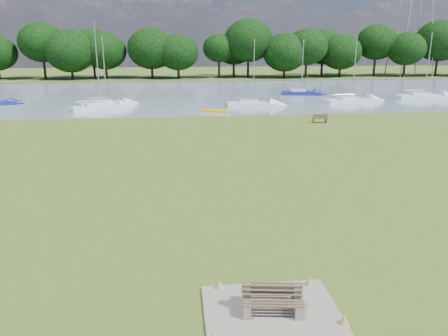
{
  "coord_description": "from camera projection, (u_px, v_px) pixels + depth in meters",
  "views": [
    {
      "loc": [
        -2.75,
        -25.57,
        8.24
      ],
      "look_at": [
        -0.19,
        -2.0,
        1.2
      ],
      "focal_mm": 35.0,
      "sensor_mm": 36.0,
      "label": 1
    }
  ],
  "objects": [
    {
      "name": "concrete_pad",
      "position": [
        271.0,
        311.0,
        13.64
      ],
      "size": [
        4.2,
        3.2,
        0.1
      ],
      "primitive_type": "cube",
      "color": "gray",
      "rests_on": "ground"
    },
    {
      "name": "sailboat_2",
      "position": [
        424.0,
        95.0,
        61.65
      ],
      "size": [
        7.74,
        2.5,
        9.01
      ],
      "rotation": [
        0.0,
        0.0,
        -0.05
      ],
      "color": "silver",
      "rests_on": "river"
    },
    {
      "name": "bench_pair",
      "position": [
        272.0,
        299.0,
        13.51
      ],
      "size": [
        1.99,
        1.34,
        1.0
      ],
      "rotation": [
        0.0,
        0.0,
        -0.13
      ],
      "color": "gray",
      "rests_on": "concrete_pad"
    },
    {
      "name": "sailboat_7",
      "position": [
        301.0,
        92.0,
        65.91
      ],
      "size": [
        6.18,
        2.82,
        8.09
      ],
      "rotation": [
        0.0,
        0.0,
        -0.2
      ],
      "color": "navy",
      "rests_on": "river"
    },
    {
      "name": "kayak",
      "position": [
        216.0,
        111.0,
        50.37
      ],
      "size": [
        3.09,
        1.87,
        0.31
      ],
      "primitive_type": "cube",
      "rotation": [
        0.0,
        0.0,
        -0.41
      ],
      "color": "#FFAF16",
      "rests_on": "river"
    },
    {
      "name": "sailboat_1",
      "position": [
        351.0,
        99.0,
        57.84
      ],
      "size": [
        7.63,
        3.04,
        8.63
      ],
      "rotation": [
        0.0,
        0.0,
        0.13
      ],
      "color": "silver",
      "rests_on": "river"
    },
    {
      "name": "river",
      "position": [
        194.0,
        94.0,
        67.02
      ],
      "size": [
        220.0,
        40.0,
        0.1
      ],
      "primitive_type": "cube",
      "color": "slate",
      "rests_on": "ground"
    },
    {
      "name": "far_bank",
      "position": [
        189.0,
        78.0,
        95.61
      ],
      "size": [
        220.0,
        20.0,
        0.4
      ],
      "primitive_type": "cube",
      "color": "#4C6626",
      "rests_on": "ground"
    },
    {
      "name": "sailboat_6",
      "position": [
        100.0,
        106.0,
        52.17
      ],
      "size": [
        6.86,
        4.36,
        10.18
      ],
      "rotation": [
        0.0,
        0.0,
        0.41
      ],
      "color": "silver",
      "rests_on": "river"
    },
    {
      "name": "ground",
      "position": [
        224.0,
        177.0,
        26.99
      ],
      "size": [
        220.0,
        220.0,
        0.0
      ],
      "primitive_type": "plane",
      "color": "olive"
    },
    {
      "name": "sailboat_4",
      "position": [
        106.0,
        103.0,
        54.59
      ],
      "size": [
        6.6,
        4.04,
        8.54
      ],
      "rotation": [
        0.0,
        0.0,
        0.38
      ],
      "color": "silver",
      "rests_on": "river"
    },
    {
      "name": "tree_line",
      "position": [
        194.0,
        46.0,
        89.98
      ],
      "size": [
        145.86,
        9.43,
        11.42
      ],
      "color": "black",
      "rests_on": "far_bank"
    },
    {
      "name": "riverbank_bench",
      "position": [
        320.0,
        118.0,
        44.32
      ],
      "size": [
        1.54,
        0.53,
        0.94
      ],
      "rotation": [
        0.0,
        0.0,
        -0.05
      ],
      "color": "brown",
      "rests_on": "ground"
    },
    {
      "name": "sailboat_0",
      "position": [
        253.0,
        103.0,
        54.94
      ],
      "size": [
        6.69,
        2.76,
        8.13
      ],
      "rotation": [
        0.0,
        0.0,
        -0.15
      ],
      "color": "silver",
      "rests_on": "river"
    }
  ]
}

